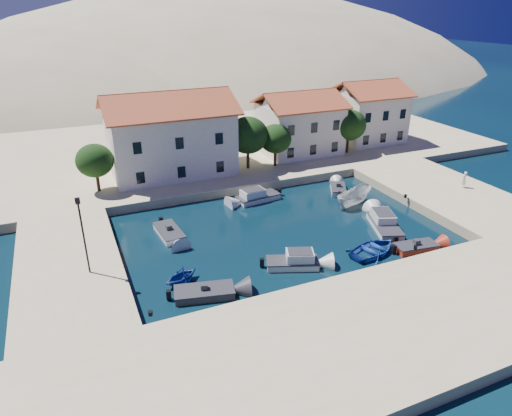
% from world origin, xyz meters
% --- Properties ---
extents(ground, '(400.00, 400.00, 0.00)m').
position_xyz_m(ground, '(0.00, 0.00, 0.00)').
color(ground, black).
rests_on(ground, ground).
extents(quay_south, '(52.00, 12.00, 1.00)m').
position_xyz_m(quay_south, '(0.00, -6.00, 0.50)').
color(quay_south, tan).
rests_on(quay_south, ground).
extents(quay_east, '(11.00, 20.00, 1.00)m').
position_xyz_m(quay_east, '(20.50, 10.00, 0.50)').
color(quay_east, tan).
rests_on(quay_east, ground).
extents(quay_west, '(8.00, 20.00, 1.00)m').
position_xyz_m(quay_west, '(-19.00, 10.00, 0.50)').
color(quay_west, tan).
rests_on(quay_west, ground).
extents(quay_north, '(80.00, 36.00, 1.00)m').
position_xyz_m(quay_north, '(2.00, 38.00, 0.50)').
color(quay_north, tan).
rests_on(quay_north, ground).
extents(hills, '(254.00, 176.00, 99.00)m').
position_xyz_m(hills, '(20.64, 123.62, -23.40)').
color(hills, tan).
rests_on(hills, ground).
extents(building_left, '(14.70, 9.45, 9.70)m').
position_xyz_m(building_left, '(-6.00, 28.00, 5.94)').
color(building_left, beige).
rests_on(building_left, quay_north).
extents(building_mid, '(10.50, 8.40, 8.30)m').
position_xyz_m(building_mid, '(12.00, 29.00, 5.22)').
color(building_mid, beige).
rests_on(building_mid, quay_north).
extents(building_right, '(9.45, 8.40, 8.80)m').
position_xyz_m(building_right, '(24.00, 30.00, 5.47)').
color(building_right, beige).
rests_on(building_right, quay_north).
extents(trees, '(37.30, 5.30, 6.45)m').
position_xyz_m(trees, '(4.51, 25.46, 4.84)').
color(trees, '#382314').
rests_on(trees, quay_north).
extents(lamppost, '(0.35, 0.25, 6.22)m').
position_xyz_m(lamppost, '(-17.50, 8.00, 4.75)').
color(lamppost, black).
rests_on(lamppost, quay_west).
extents(bollards, '(29.36, 9.56, 0.30)m').
position_xyz_m(bollards, '(2.80, 3.87, 1.15)').
color(bollards, black).
rests_on(bollards, ground).
extents(motorboat_grey_sw, '(4.77, 2.91, 1.25)m').
position_xyz_m(motorboat_grey_sw, '(-9.95, 2.85, 0.29)').
color(motorboat_grey_sw, '#2F2F33').
rests_on(motorboat_grey_sw, ground).
extents(cabin_cruiser_south, '(4.68, 3.28, 1.60)m').
position_xyz_m(cabin_cruiser_south, '(-2.00, 3.93, 0.48)').
color(cabin_cruiser_south, silver).
rests_on(cabin_cruiser_south, ground).
extents(rowboat_south, '(5.68, 4.66, 1.03)m').
position_xyz_m(rowboat_south, '(5.51, 3.09, 0.00)').
color(rowboat_south, navy).
rests_on(rowboat_south, ground).
extents(motorboat_red_se, '(3.95, 2.16, 1.25)m').
position_xyz_m(motorboat_red_se, '(9.24, 2.00, 0.29)').
color(motorboat_red_se, maroon).
rests_on(motorboat_red_se, ground).
extents(cabin_cruiser_east, '(3.93, 5.82, 1.60)m').
position_xyz_m(cabin_cruiser_east, '(9.40, 6.54, 0.48)').
color(cabin_cruiser_east, silver).
rests_on(cabin_cruiser_east, ground).
extents(boat_east, '(5.51, 3.49, 1.99)m').
position_xyz_m(boat_east, '(9.92, 12.51, 0.00)').
color(boat_east, silver).
rests_on(boat_east, ground).
extents(motorboat_white_ne, '(3.12, 3.87, 1.25)m').
position_xyz_m(motorboat_white_ne, '(10.48, 16.37, 0.30)').
color(motorboat_white_ne, silver).
rests_on(motorboat_white_ne, ground).
extents(rowboat_west, '(3.65, 3.44, 1.52)m').
position_xyz_m(rowboat_west, '(-11.05, 5.28, 0.00)').
color(rowboat_west, navy).
rests_on(rowboat_west, ground).
extents(motorboat_white_west, '(2.25, 4.45, 1.25)m').
position_xyz_m(motorboat_white_west, '(-10.02, 13.46, 0.29)').
color(motorboat_white_west, silver).
rests_on(motorboat_white_west, ground).
extents(cabin_cruiser_north, '(5.00, 2.60, 1.60)m').
position_xyz_m(cabin_cruiser_north, '(0.96, 17.74, 0.48)').
color(cabin_cruiser_north, silver).
rests_on(cabin_cruiser_north, ground).
extents(pedestrian, '(0.74, 0.55, 1.87)m').
position_xyz_m(pedestrian, '(22.60, 9.80, 1.93)').
color(pedestrian, white).
rests_on(pedestrian, quay_east).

